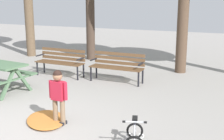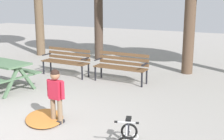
{
  "view_description": "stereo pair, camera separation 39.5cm",
  "coord_description": "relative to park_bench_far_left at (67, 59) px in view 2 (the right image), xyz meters",
  "views": [
    {
      "loc": [
        3.75,
        -4.27,
        2.46
      ],
      "look_at": [
        1.11,
        1.92,
        0.85
      ],
      "focal_mm": 49.38,
      "sensor_mm": 36.0,
      "label": 1
    },
    {
      "loc": [
        4.11,
        -4.1,
        2.46
      ],
      "look_at": [
        1.11,
        1.92,
        0.85
      ],
      "focal_mm": 49.38,
      "sensor_mm": 36.0,
      "label": 2
    }
  ],
  "objects": [
    {
      "name": "ground",
      "position": [
        1.46,
        -3.85,
        -0.51
      ],
      "size": [
        36.0,
        36.0,
        0.0
      ],
      "primitive_type": "plane",
      "color": "gray"
    },
    {
      "name": "park_bench_far_left",
      "position": [
        0.0,
        0.0,
        0.0
      ],
      "size": [
        1.61,
        0.51,
        0.85
      ],
      "color": "brown",
      "rests_on": "ground"
    },
    {
      "name": "leaf_pile",
      "position": [
        1.7,
        -3.28,
        -0.48
      ],
      "size": [
        1.29,
        1.33,
        0.07
      ],
      "primitive_type": "ellipsoid",
      "rotation": [
        0.0,
        0.0,
        2.27
      ],
      "color": "#B26B2D",
      "rests_on": "ground"
    },
    {
      "name": "park_bench_left",
      "position": [
        1.9,
        0.06,
        0.0
      ],
      "size": [
        1.61,
        0.49,
        0.85
      ],
      "color": "brown",
      "rests_on": "ground"
    },
    {
      "name": "kids_bicycle",
      "position": [
        3.68,
        -3.57,
        -0.31
      ],
      "size": [
        0.5,
        0.62,
        0.54
      ],
      "color": "black",
      "rests_on": "ground"
    },
    {
      "name": "child_standing",
      "position": [
        2.01,
        -3.29,
        0.14
      ],
      "size": [
        0.42,
        0.19,
        1.09
      ],
      "color": "#7F664C",
      "rests_on": "ground"
    }
  ]
}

